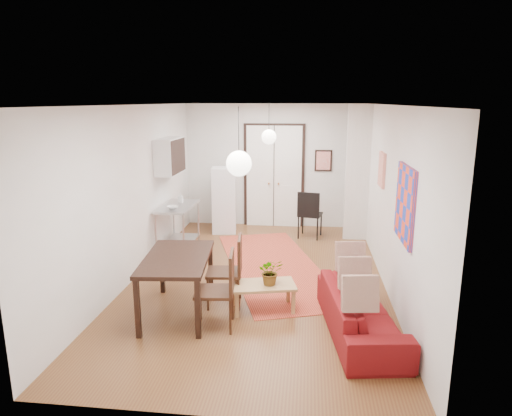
# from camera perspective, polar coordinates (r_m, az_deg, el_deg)

# --- Properties ---
(floor) EXTENTS (7.00, 7.00, 0.00)m
(floor) POSITION_cam_1_polar(r_m,az_deg,el_deg) (7.86, 0.22, -8.88)
(floor) COLOR brown
(floor) RESTS_ON ground
(ceiling) EXTENTS (4.20, 7.00, 0.02)m
(ceiling) POSITION_cam_1_polar(r_m,az_deg,el_deg) (7.28, 0.24, 12.77)
(ceiling) COLOR white
(ceiling) RESTS_ON wall_back
(wall_back) EXTENTS (4.20, 0.02, 2.90)m
(wall_back) POSITION_cam_1_polar(r_m,az_deg,el_deg) (10.87, 2.29, 5.26)
(wall_back) COLOR silver
(wall_back) RESTS_ON floor
(wall_front) EXTENTS (4.20, 0.02, 2.90)m
(wall_front) POSITION_cam_1_polar(r_m,az_deg,el_deg) (4.11, -5.25, -8.42)
(wall_front) COLOR silver
(wall_front) RESTS_ON floor
(wall_left) EXTENTS (0.02, 7.00, 2.90)m
(wall_left) POSITION_cam_1_polar(r_m,az_deg,el_deg) (7.94, -15.01, 1.82)
(wall_left) COLOR silver
(wall_left) RESTS_ON floor
(wall_right) EXTENTS (0.02, 7.00, 2.90)m
(wall_right) POSITION_cam_1_polar(r_m,az_deg,el_deg) (7.50, 16.39, 1.08)
(wall_right) COLOR silver
(wall_right) RESTS_ON floor
(double_doors) EXTENTS (1.44, 0.06, 2.50)m
(double_doors) POSITION_cam_1_polar(r_m,az_deg,el_deg) (10.86, 2.26, 3.92)
(double_doors) COLOR white
(double_doors) RESTS_ON wall_back
(stub_partition) EXTENTS (0.50, 0.10, 2.90)m
(stub_partition) POSITION_cam_1_polar(r_m,az_deg,el_deg) (9.96, 12.57, 4.21)
(stub_partition) COLOR silver
(stub_partition) RESTS_ON floor
(wall_cabinet) EXTENTS (0.35, 1.00, 0.70)m
(wall_cabinet) POSITION_cam_1_polar(r_m,az_deg,el_deg) (9.21, -10.73, 6.41)
(wall_cabinet) COLOR white
(wall_cabinet) RESTS_ON wall_left
(painting_popart) EXTENTS (0.05, 1.00, 1.00)m
(painting_popart) POSITION_cam_1_polar(r_m,az_deg,el_deg) (6.26, 18.14, 0.47)
(painting_popart) COLOR red
(painting_popart) RESTS_ON wall_right
(painting_abstract) EXTENTS (0.05, 0.50, 0.60)m
(painting_abstract) POSITION_cam_1_polar(r_m,az_deg,el_deg) (8.22, 15.46, 4.65)
(painting_abstract) COLOR #F9E8CF
(painting_abstract) RESTS_ON wall_right
(poster_back) EXTENTS (0.40, 0.03, 0.50)m
(poster_back) POSITION_cam_1_polar(r_m,az_deg,el_deg) (10.80, 8.41, 5.88)
(poster_back) COLOR red
(poster_back) RESTS_ON wall_back
(print_left) EXTENTS (0.03, 0.44, 0.54)m
(print_left) POSITION_cam_1_polar(r_m,az_deg,el_deg) (9.72, -10.73, 7.06)
(print_left) COLOR #92573D
(print_left) RESTS_ON wall_left
(pendant_back) EXTENTS (0.30, 0.30, 0.80)m
(pendant_back) POSITION_cam_1_polar(r_m,az_deg,el_deg) (9.30, 1.62, 8.87)
(pendant_back) COLOR white
(pendant_back) RESTS_ON ceiling
(pendant_front) EXTENTS (0.30, 0.30, 0.80)m
(pendant_front) POSITION_cam_1_polar(r_m,az_deg,el_deg) (5.34, -2.15, 5.59)
(pendant_front) COLOR white
(pendant_front) RESTS_ON ceiling
(kilim_rug) EXTENTS (2.70, 4.35, 0.01)m
(kilim_rug) POSITION_cam_1_polar(r_m,az_deg,el_deg) (8.44, 2.25, -7.25)
(kilim_rug) COLOR #C54B31
(kilim_rug) RESTS_ON floor
(sofa) EXTENTS (1.08, 2.14, 0.60)m
(sofa) POSITION_cam_1_polar(r_m,az_deg,el_deg) (6.20, 12.92, -12.53)
(sofa) COLOR maroon
(sofa) RESTS_ON floor
(coffee_table) EXTENTS (0.99, 0.69, 0.40)m
(coffee_table) POSITION_cam_1_polar(r_m,az_deg,el_deg) (6.66, 0.95, -9.89)
(coffee_table) COLOR tan
(coffee_table) RESTS_ON floor
(potted_plant) EXTENTS (0.38, 0.41, 0.39)m
(potted_plant) POSITION_cam_1_polar(r_m,az_deg,el_deg) (6.56, 1.84, -7.93)
(potted_plant) COLOR #39662E
(potted_plant) RESTS_ON coffee_table
(kitchen_counter) EXTENTS (0.62, 1.24, 0.95)m
(kitchen_counter) POSITION_cam_1_polar(r_m,az_deg,el_deg) (9.22, -9.73, -1.66)
(kitchen_counter) COLOR #A5A6A9
(kitchen_counter) RESTS_ON floor
(bowl) EXTENTS (0.22, 0.22, 0.05)m
(bowl) POSITION_cam_1_polar(r_m,az_deg,el_deg) (8.86, -10.36, 0.07)
(bowl) COLOR beige
(bowl) RESTS_ON kitchen_counter
(soap_bottle) EXTENTS (0.09, 0.09, 0.20)m
(soap_bottle) POSITION_cam_1_polar(r_m,az_deg,el_deg) (9.36, -9.41, 1.26)
(soap_bottle) COLOR #558FB8
(soap_bottle) RESTS_ON kitchen_counter
(fridge) EXTENTS (0.60, 0.60, 1.50)m
(fridge) POSITION_cam_1_polar(r_m,az_deg,el_deg) (10.44, -4.02, 0.99)
(fridge) COLOR white
(fridge) RESTS_ON floor
(dining_table) EXTENTS (1.02, 1.61, 0.85)m
(dining_table) POSITION_cam_1_polar(r_m,az_deg,el_deg) (6.51, -9.85, -6.77)
(dining_table) COLOR black
(dining_table) RESTS_ON floor
(dining_chair_near) EXTENTS (0.55, 0.74, 1.05)m
(dining_chair_near) POSITION_cam_1_polar(r_m,az_deg,el_deg) (6.84, -3.86, -6.87)
(dining_chair_near) COLOR #3A1E12
(dining_chair_near) RESTS_ON floor
(dining_chair_far) EXTENTS (0.55, 0.74, 1.05)m
(dining_chair_far) POSITION_cam_1_polar(r_m,az_deg,el_deg) (6.20, -5.04, -9.08)
(dining_chair_far) COLOR #3A1E12
(dining_chair_far) RESTS_ON floor
(black_side_chair) EXTENTS (0.57, 0.58, 1.05)m
(black_side_chair) POSITION_cam_1_polar(r_m,az_deg,el_deg) (10.20, 6.80, -0.10)
(black_side_chair) COLOR black
(black_side_chair) RESTS_ON floor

